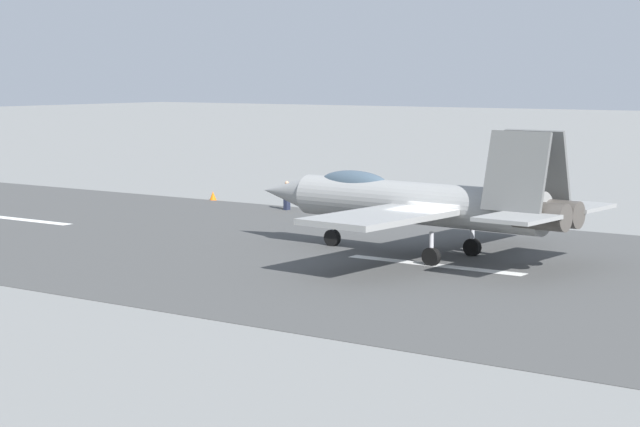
{
  "coord_description": "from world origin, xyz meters",
  "views": [
    {
      "loc": [
        -22.05,
        39.4,
        7.73
      ],
      "look_at": [
        3.19,
        3.04,
        2.2
      ],
      "focal_mm": 62.33,
      "sensor_mm": 36.0,
      "label": 1
    }
  ],
  "objects_px": {
    "fighter_jet": "(419,202)",
    "marker_cone_far": "(213,196)",
    "marker_cone_mid": "(463,216)",
    "crew_person": "(287,196)"
  },
  "relations": [
    {
      "from": "fighter_jet",
      "to": "marker_cone_far",
      "type": "xyz_separation_m",
      "value": [
        21.24,
        -11.52,
        -2.1
      ]
    },
    {
      "from": "crew_person",
      "to": "fighter_jet",
      "type": "bearing_deg",
      "value": 145.16
    },
    {
      "from": "marker_cone_far",
      "to": "crew_person",
      "type": "bearing_deg",
      "value": 167.84
    },
    {
      "from": "fighter_jet",
      "to": "marker_cone_far",
      "type": "relative_size",
      "value": 29.74
    },
    {
      "from": "fighter_jet",
      "to": "crew_person",
      "type": "height_order",
      "value": "fighter_jet"
    },
    {
      "from": "crew_person",
      "to": "marker_cone_mid",
      "type": "distance_m",
      "value": 10.68
    },
    {
      "from": "marker_cone_mid",
      "to": "marker_cone_far",
      "type": "relative_size",
      "value": 1.0
    },
    {
      "from": "fighter_jet",
      "to": "marker_cone_far",
      "type": "height_order",
      "value": "fighter_jet"
    },
    {
      "from": "fighter_jet",
      "to": "crew_person",
      "type": "xyz_separation_m",
      "value": [
        14.45,
        -10.06,
        -1.53
      ]
    },
    {
      "from": "fighter_jet",
      "to": "crew_person",
      "type": "relative_size",
      "value": 9.65
    }
  ]
}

